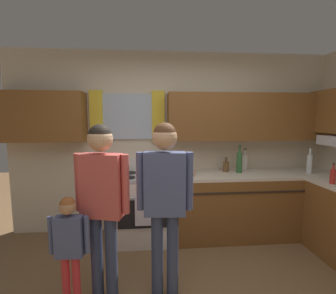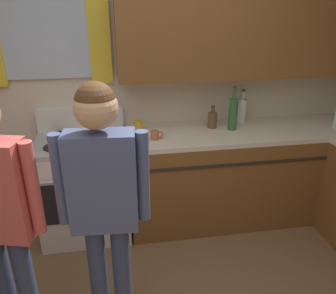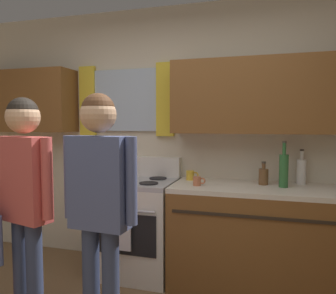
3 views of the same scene
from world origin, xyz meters
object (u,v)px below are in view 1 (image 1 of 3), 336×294
Objects in this scene: adult_in_plaid at (165,190)px; small_child at (69,241)px; stove_oven at (144,206)px; mug_mustard_yellow at (179,169)px; bottle_sauce_red at (333,176)px; bottle_squat_brown at (226,166)px; adult_holding_child at (102,192)px; bottle_wine_green at (239,162)px; bottle_tall_clear at (310,163)px; cup_terracotta at (191,173)px; bottle_milk_white at (245,162)px.

small_child is (-0.81, -0.10, -0.38)m from adult_in_plaid.
adult_in_plaid is at bearing -79.18° from stove_oven.
adult_in_plaid is at bearing 6.92° from small_child.
bottle_sauce_red is at bearing -24.71° from mug_mustard_yellow.
stove_oven is at bearing 100.82° from adult_in_plaid.
bottle_squat_brown is 1.93m from adult_holding_child.
bottle_wine_green is at bearing 32.27° from small_child.
bottle_tall_clear is at bearing 80.03° from bottle_sauce_red.
bottle_milk_white is at bearing 20.23° from cup_terracotta.
bottle_tall_clear is 1.68m from cup_terracotta.
stove_oven is 10.11× the size of cup_terracotta.
bottle_milk_white is at bearing 45.72° from adult_in_plaid.
bottle_sauce_red is 1.66m from cup_terracotta.
stove_oven is 3.00× the size of bottle_tall_clear.
bottle_milk_white is at bearing 129.82° from bottle_sauce_red.
bottle_milk_white is 0.86m from bottle_tall_clear.
bottle_wine_green is 0.25m from bottle_milk_white.
bottle_sauce_red is 0.15× the size of adult_in_plaid.
cup_terracotta is (-0.87, -0.32, -0.08)m from bottle_milk_white.
bottle_milk_white reaches higher than stove_oven.
bottle_milk_white is 0.85× the size of bottle_tall_clear.
bottle_wine_green is 1.60× the size of bottle_sauce_red.
mug_mustard_yellow is 0.07× the size of adult_holding_child.
bottle_wine_green is 0.24× the size of adult_holding_child.
stove_oven is 0.71m from mug_mustard_yellow.
bottle_milk_white is 2.60× the size of mug_mustard_yellow.
bottle_squat_brown is 2.23m from small_child.
stove_oven reaches higher than small_child.
bottle_sauce_red is 0.24× the size of small_child.
small_child is at bearing -145.95° from bottle_milk_white.
stove_oven is at bearing -178.87° from bottle_wine_green.
cup_terracotta is 1.09m from adult_in_plaid.
bottle_sauce_red is 2.05m from adult_in_plaid.
adult_in_plaid reaches higher than mug_mustard_yellow.
bottle_sauce_red is 2.26× the size of cup_terracotta.
adult_holding_child is (-1.84, -1.31, -0.01)m from bottle_milk_white.
mug_mustard_yellow is at bearing 114.58° from cup_terracotta.
adult_in_plaid reaches higher than cup_terracotta.
bottle_milk_white is (0.16, 0.19, -0.03)m from bottle_wine_green.
bottle_milk_white is at bearing 8.37° from stove_oven.
bottle_sauce_red is 0.78× the size of bottle_milk_white.
small_child is at bearing -147.73° from bottle_wine_green.
bottle_squat_brown is 0.35m from bottle_milk_white.
adult_in_plaid is (-0.42, -1.00, 0.08)m from cup_terracotta.
stove_oven is 1.29m from bottle_squat_brown.
cup_terracotta is (0.63, -0.10, 0.47)m from stove_oven.
bottle_milk_white is 1.85m from adult_in_plaid.
bottle_sauce_red is 2.89m from small_child.
stove_oven is at bearing -163.04° from mug_mustard_yellow.
adult_holding_child reaches higher than cup_terracotta.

